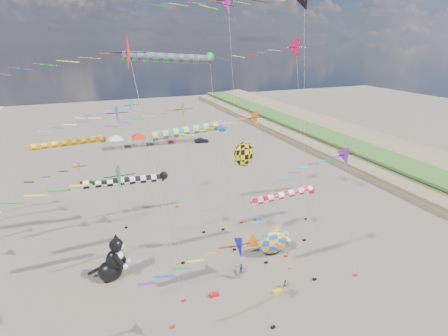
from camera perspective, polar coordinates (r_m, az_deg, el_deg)
delta_kite_0 at (r=31.37m, az=16.93°, el=1.28°), size 10.26×1.82×14.71m
delta_kite_1 at (r=40.31m, az=-1.03°, el=25.44°), size 13.70×2.89×28.49m
delta_kite_2 at (r=41.79m, az=11.50°, el=18.54°), size 11.99×2.79×23.80m
delta_kite_3 at (r=46.39m, az=-14.85°, el=9.42°), size 10.99×2.05×16.30m
delta_kite_4 at (r=42.38m, az=-23.56°, el=-0.86°), size 8.27×1.60×10.31m
delta_kite_5 at (r=30.04m, az=3.12°, el=6.76°), size 12.83×1.95×17.52m
delta_kite_6 at (r=26.18m, az=-15.47°, el=17.30°), size 11.28×2.81×23.75m
delta_kite_7 at (r=38.75m, az=-8.56°, el=9.12°), size 10.54×2.41×17.29m
delta_kite_9 at (r=24.80m, az=-19.10°, el=-1.37°), size 10.97×2.24×15.91m
delta_kite_10 at (r=25.51m, az=-0.89°, el=-12.81°), size 10.73×1.89×10.54m
delta_kite_11 at (r=32.54m, az=-17.27°, el=7.95°), size 10.53×2.12×18.07m
windsock_0 at (r=34.36m, az=-5.15°, el=6.08°), size 8.82×0.91×15.29m
windsock_1 at (r=37.89m, az=-8.34°, el=17.32°), size 10.70×0.93×21.86m
windsock_2 at (r=34.21m, az=-15.36°, el=-2.02°), size 9.33×0.82×11.06m
windsock_3 at (r=31.33m, az=10.11°, el=-4.36°), size 7.61×0.73×10.70m
windsock_4 at (r=43.38m, az=-23.73°, el=3.76°), size 9.45×0.77×12.54m
angelfish_kite at (r=35.22m, az=3.00°, el=2.06°), size 3.74×3.02×13.58m
cat_inflatable at (r=38.10m, az=-17.92°, el=-13.68°), size 4.12×3.07×5.00m
fish_inflatable at (r=40.75m, az=8.16°, el=-11.76°), size 5.84×2.90×3.89m
person_adult at (r=37.29m, az=2.17°, el=-16.49°), size 0.74×0.68×1.69m
child_green at (r=36.81m, az=9.99°, el=-18.10°), size 0.50×0.40×0.99m
child_blue at (r=38.28m, az=2.84°, el=-16.00°), size 0.57×0.65×1.05m
kite_bag_0 at (r=36.34m, az=8.66°, el=-19.29°), size 0.90×0.44×0.30m
kite_bag_1 at (r=35.62m, az=-1.63°, el=-19.97°), size 0.90×0.44×0.30m
kite_bag_2 at (r=48.24m, az=5.60°, el=-8.32°), size 0.90×0.44×0.30m
tent_row at (r=82.06m, az=-12.09°, el=5.71°), size 19.20×4.20×3.80m
parked_car at (r=83.57m, az=-3.70°, el=4.57°), size 3.59×1.81×1.17m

